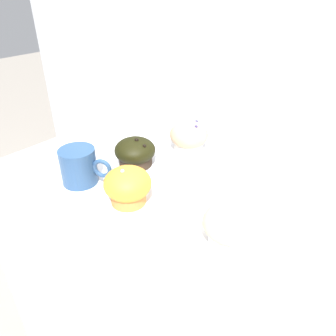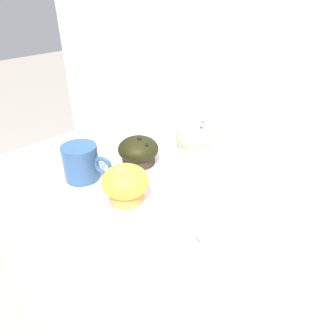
% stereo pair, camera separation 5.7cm
% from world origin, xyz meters
% --- Properties ---
extents(wall_back, '(3.20, 0.10, 1.80)m').
position_xyz_m(wall_back, '(0.00, 0.60, 0.90)').
color(wall_back, '#B2B7BC').
rests_on(wall_back, ground).
extents(display_counter, '(1.00, 0.64, 0.92)m').
position_xyz_m(display_counter, '(0.00, 0.00, 0.46)').
color(display_counter, silver).
rests_on(display_counter, ground).
extents(muffin_front_center, '(0.11, 0.11, 0.09)m').
position_xyz_m(muffin_front_center, '(-0.07, -0.13, 0.96)').
color(muffin_front_center, '#CE7D3B').
rests_on(muffin_front_center, display_counter).
extents(muffin_back_left, '(0.11, 0.11, 0.08)m').
position_xyz_m(muffin_back_left, '(-0.19, -0.00, 0.96)').
color(muffin_back_left, black).
rests_on(muffin_back_left, display_counter).
extents(muffin_back_right, '(0.11, 0.11, 0.08)m').
position_xyz_m(muffin_back_right, '(-0.13, 0.17, 0.96)').
color(muffin_back_right, silver).
rests_on(muffin_back_right, display_counter).
extents(muffin_front_left, '(0.11, 0.11, 0.08)m').
position_xyz_m(muffin_front_left, '(0.17, -0.09, 0.96)').
color(muffin_front_left, silver).
rests_on(muffin_front_left, display_counter).
extents(coffee_cup, '(0.13, 0.09, 0.09)m').
position_xyz_m(coffee_cup, '(-0.23, -0.15, 0.97)').
color(coffee_cup, navy).
rests_on(coffee_cup, display_counter).
extents(serving_plate, '(0.19, 0.19, 0.01)m').
position_xyz_m(serving_plate, '(0.18, 0.14, 0.92)').
color(serving_plate, white).
rests_on(serving_plate, display_counter).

